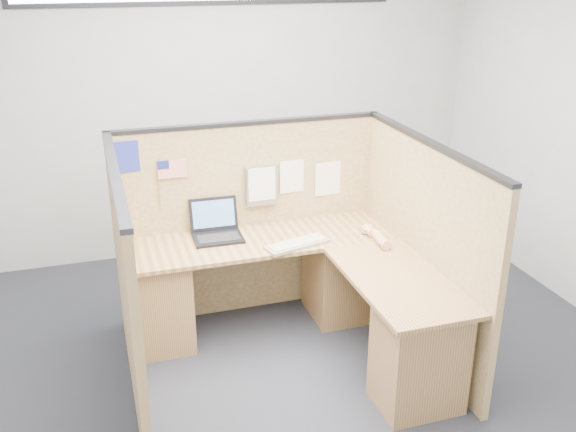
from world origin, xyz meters
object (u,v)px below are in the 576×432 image
object	(u,v)px
laptop	(216,228)
keyboard	(297,244)
mouse	(368,231)
l_desk	(302,301)

from	to	relation	value
laptop	keyboard	world-z (taller)	laptop
laptop	mouse	distance (m)	1.12
laptop	keyboard	distance (m)	0.62
l_desk	mouse	bearing A→B (deg)	21.94
keyboard	mouse	distance (m)	0.57
laptop	keyboard	bearing A→B (deg)	-33.29
l_desk	laptop	size ratio (longest dim) A/B	5.40
l_desk	mouse	size ratio (longest dim) A/B	18.61
l_desk	keyboard	size ratio (longest dim) A/B	3.94
l_desk	mouse	distance (m)	0.73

